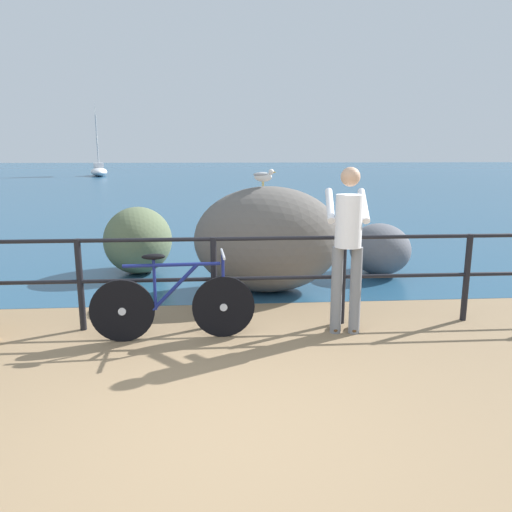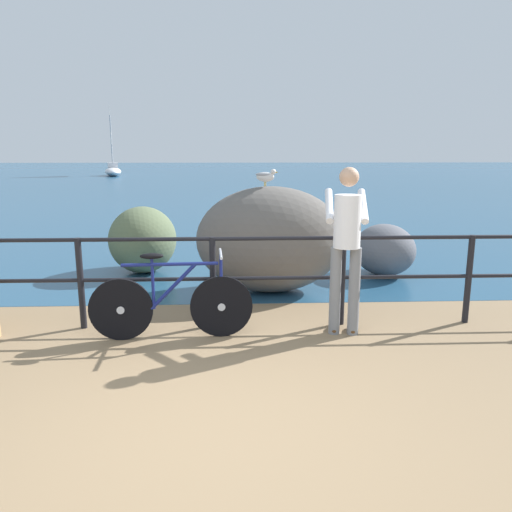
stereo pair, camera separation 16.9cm
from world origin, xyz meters
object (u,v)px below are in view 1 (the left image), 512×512
seagull (263,176)px  sailboat (99,167)px  breakwater_boulder_main (268,240)px  breakwater_boulder_right (380,249)px  breakwater_boulder_left (138,240)px  bicycle (174,303)px  person_at_railing (348,243)px

seagull → sailboat: bearing=134.6°
breakwater_boulder_main → breakwater_boulder_right: breakwater_boulder_main is taller
breakwater_boulder_main → seagull: size_ratio=6.24×
sailboat → breakwater_boulder_main: bearing=1.7°
breakwater_boulder_left → breakwater_boulder_main: bearing=-31.6°
breakwater_boulder_right → breakwater_boulder_main: bearing=-155.5°
seagull → sailboat: sailboat is taller
breakwater_boulder_main → sailboat: size_ratio=0.33×
bicycle → sailboat: bearing=101.1°
bicycle → breakwater_boulder_left: (-0.83, 2.98, 0.15)m
person_at_railing → breakwater_boulder_right: bearing=-17.3°
breakwater_boulder_left → seagull: size_ratio=3.95×
seagull → person_at_railing: bearing=-38.2°
breakwater_boulder_main → seagull: seagull is taller
bicycle → breakwater_boulder_left: 3.09m
breakwater_boulder_left → breakwater_boulder_right: breakwater_boulder_left is taller
person_at_railing → seagull: (-0.75, 1.68, 0.62)m
bicycle → breakwater_boulder_right: size_ratio=1.52×
person_at_railing → seagull: person_at_railing is taller
breakwater_boulder_right → person_at_railing: bearing=-115.5°
breakwater_boulder_main → breakwater_boulder_right: size_ratio=1.84×
person_at_railing → breakwater_boulder_left: size_ratio=1.37×
breakwater_boulder_right → sailboat: size_ratio=0.18×
person_at_railing → seagull: size_ratio=5.40×
seagull → breakwater_boulder_right: bearing=51.6°
seagull → sailboat: size_ratio=0.05×
breakwater_boulder_left → sailboat: bearing=104.3°
breakwater_boulder_main → breakwater_boulder_left: size_ratio=1.58×
breakwater_boulder_left → sailboat: size_ratio=0.21×
person_at_railing → sailboat: sailboat is taller
person_at_railing → breakwater_boulder_right: (1.21, 2.54, -0.58)m
person_at_railing → breakwater_boulder_main: bearing=30.1°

